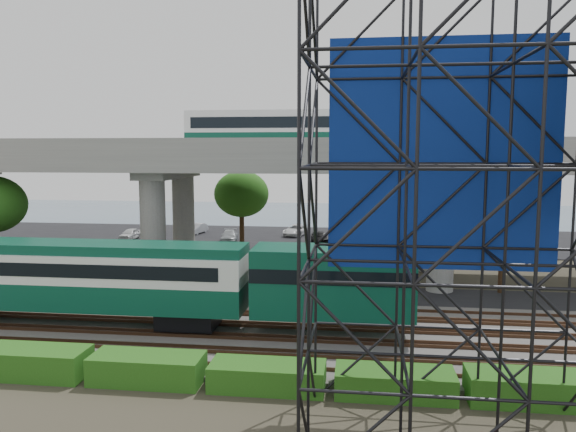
# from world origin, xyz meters

# --- Properties ---
(ground) EXTENTS (140.00, 140.00, 0.00)m
(ground) POSITION_xyz_m (0.00, 0.00, 0.00)
(ground) COLOR #474233
(ground) RESTS_ON ground
(ballast_bed) EXTENTS (90.00, 12.00, 0.20)m
(ballast_bed) POSITION_xyz_m (0.00, 2.00, 0.10)
(ballast_bed) COLOR slate
(ballast_bed) RESTS_ON ground
(service_road) EXTENTS (90.00, 5.00, 0.08)m
(service_road) POSITION_xyz_m (0.00, 10.50, 0.04)
(service_road) COLOR black
(service_road) RESTS_ON ground
(parking_lot) EXTENTS (90.00, 18.00, 0.08)m
(parking_lot) POSITION_xyz_m (0.00, 34.00, 0.04)
(parking_lot) COLOR black
(parking_lot) RESTS_ON ground
(harbor_water) EXTENTS (140.00, 40.00, 0.03)m
(harbor_water) POSITION_xyz_m (0.00, 56.00, 0.01)
(harbor_water) COLOR #455C72
(harbor_water) RESTS_ON ground
(rail_tracks) EXTENTS (90.00, 9.52, 0.16)m
(rail_tracks) POSITION_xyz_m (0.00, 2.00, 0.28)
(rail_tracks) COLOR #472D1E
(rail_tracks) RESTS_ON ballast_bed
(commuter_train) EXTENTS (29.30, 3.06, 4.30)m
(commuter_train) POSITION_xyz_m (-8.58, 2.00, 2.88)
(commuter_train) COLOR black
(commuter_train) RESTS_ON rail_tracks
(overpass) EXTENTS (80.00, 12.00, 12.40)m
(overpass) POSITION_xyz_m (-0.17, 16.00, 8.21)
(overpass) COLOR #9E9B93
(overpass) RESTS_ON ground
(scaffold_tower) EXTENTS (9.36, 6.36, 15.00)m
(scaffold_tower) POSITION_xyz_m (7.48, -7.98, 7.47)
(scaffold_tower) COLOR black
(scaffold_tower) RESTS_ON ground
(hedge_strip) EXTENTS (34.60, 1.80, 1.20)m
(hedge_strip) POSITION_xyz_m (1.01, -4.30, 0.56)
(hedge_strip) COLOR #1E5112
(hedge_strip) RESTS_ON ground
(trees) EXTENTS (40.94, 16.94, 7.69)m
(trees) POSITION_xyz_m (-4.67, 16.17, 5.57)
(trees) COLOR #382314
(trees) RESTS_ON ground
(suv) EXTENTS (5.98, 3.51, 1.56)m
(suv) POSITION_xyz_m (-15.92, 10.63, 0.86)
(suv) COLOR black
(suv) RESTS_ON service_road
(parked_cars) EXTENTS (37.18, 9.58, 1.27)m
(parked_cars) POSITION_xyz_m (0.72, 33.54, 0.68)
(parked_cars) COLOR silver
(parked_cars) RESTS_ON parking_lot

